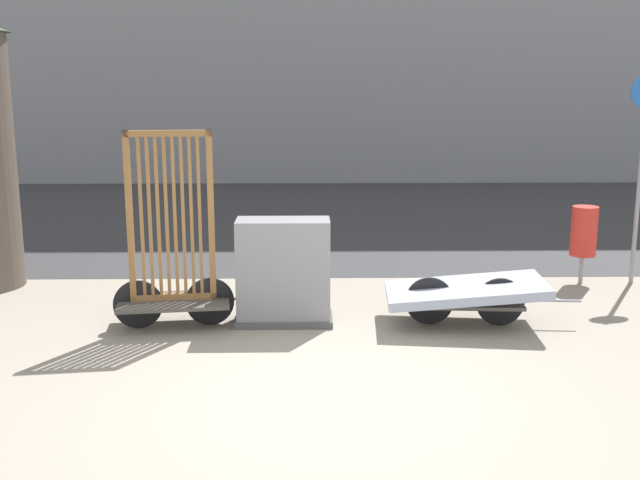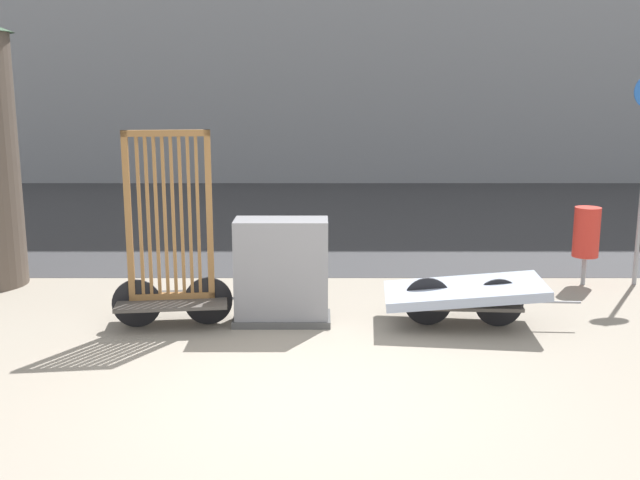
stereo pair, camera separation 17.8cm
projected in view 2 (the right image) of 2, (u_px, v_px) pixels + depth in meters
ground_plane at (319, 398)px, 6.64m from camera, size 60.00×60.00×0.00m
road_strip at (321, 215)px, 15.85m from camera, size 56.00×10.47×0.01m
bike_cart_with_bedframe at (174, 261)px, 8.48m from camera, size 1.99×0.89×2.24m
bike_cart_with_mattress at (466, 293)px, 8.55m from camera, size 2.25×1.10×0.56m
utility_cabinet at (284, 275)px, 8.63m from camera, size 1.13×0.55×1.22m
trash_bin at (589, 233)px, 10.23m from camera, size 0.35×0.35×1.09m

